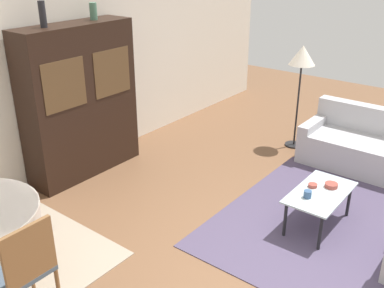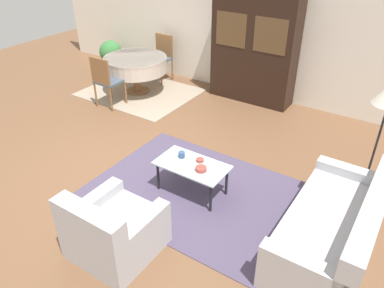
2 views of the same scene
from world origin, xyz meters
TOP-DOWN VIEW (x-y plane):
  - ground_plane at (0.00, 0.00)m, footprint 14.00×14.00m
  - wall_back at (0.00, 3.63)m, footprint 10.00×0.06m
  - area_rug at (1.04, 0.22)m, footprint 2.80×1.99m
  - dining_rug at (-1.81, 2.35)m, footprint 2.22×1.78m
  - couch at (2.79, 0.19)m, footprint 0.88×1.86m
  - armchair at (0.82, -1.15)m, footprint 0.84×0.86m
  - coffee_table at (0.95, 0.18)m, footprint 0.94×0.52m
  - display_cabinet at (0.26, 3.34)m, footprint 1.62×0.48m
  - dining_table at (-1.87, 2.36)m, footprint 1.27×1.27m
  - dining_chair_near at (-1.87, 1.50)m, footprint 0.44×0.44m
  - dining_chair_far at (-1.87, 3.21)m, footprint 0.44×0.44m
  - cup at (0.74, 0.25)m, footprint 0.08×0.08m
  - bowl at (1.11, 0.13)m, footprint 0.14×0.14m
  - bowl_small at (0.99, 0.30)m, footprint 0.10×0.10m
  - potted_plant at (-3.29, 3.08)m, footprint 0.53×0.53m

SIDE VIEW (x-z plane):
  - ground_plane at x=0.00m, z-range 0.00..0.00m
  - dining_rug at x=-1.81m, z-range 0.00..0.01m
  - area_rug at x=1.04m, z-range 0.00..0.01m
  - couch at x=2.79m, z-range -0.11..0.71m
  - armchair at x=0.82m, z-range -0.10..0.70m
  - potted_plant at x=-3.29m, z-range 0.04..0.72m
  - coffee_table at x=0.95m, z-range 0.18..0.61m
  - bowl_small at x=0.99m, z-range 0.44..0.48m
  - bowl at x=1.11m, z-range 0.44..0.49m
  - cup at x=0.74m, z-range 0.44..0.53m
  - dining_chair_near at x=-1.87m, z-range 0.08..1.06m
  - dining_chair_far at x=-1.87m, z-range 0.08..1.06m
  - dining_table at x=-1.87m, z-range 0.23..0.97m
  - display_cabinet at x=0.26m, z-range 0.00..2.05m
  - wall_back at x=0.00m, z-range 0.00..2.70m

